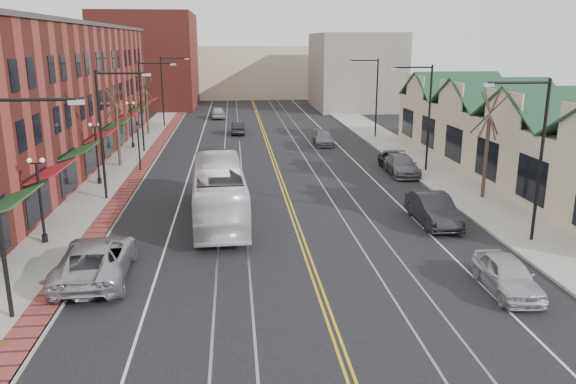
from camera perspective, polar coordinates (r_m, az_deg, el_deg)
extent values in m
plane|color=black|center=(21.96, 3.78, -11.51)|extent=(160.00, 160.00, 0.00)
cube|color=gray|center=(41.48, -17.49, 0.77)|extent=(4.00, 120.00, 0.15)
cube|color=gray|center=(43.35, 15.28, 1.53)|extent=(4.00, 120.00, 0.15)
cube|color=maroon|center=(49.14, -24.45, 8.69)|extent=(10.00, 50.00, 11.00)
cube|color=#BCAF91|center=(45.39, 22.60, 4.37)|extent=(8.00, 36.00, 4.60)
cube|color=maroon|center=(90.31, -13.99, 12.84)|extent=(14.00, 18.00, 14.00)
cube|color=#BCAF91|center=(104.56, -3.82, 12.11)|extent=(22.00, 14.00, 9.00)
cube|color=slate|center=(86.44, 6.83, 12.09)|extent=(12.00, 16.00, 11.00)
cylinder|color=black|center=(20.58, -24.80, 8.51)|extent=(3.00, 0.12, 0.12)
cube|color=#999999|center=(20.15, -20.70, 8.52)|extent=(0.50, 0.25, 0.15)
cylinder|color=black|center=(36.74, -18.45, 5.42)|extent=(0.16, 0.16, 8.00)
cylinder|color=black|center=(36.05, -16.59, 11.49)|extent=(3.00, 0.12, 0.12)
cube|color=#999999|center=(35.80, -14.17, 11.47)|extent=(0.50, 0.25, 0.15)
cylinder|color=black|center=(52.33, -14.69, 8.36)|extent=(0.16, 0.16, 8.00)
cylinder|color=black|center=(51.84, -13.30, 12.61)|extent=(3.00, 0.12, 0.12)
cube|color=#999999|center=(51.67, -11.60, 12.58)|extent=(0.50, 0.25, 0.15)
cylinder|color=black|center=(68.10, -12.64, 9.93)|extent=(0.16, 0.16, 8.00)
cylinder|color=black|center=(67.73, -11.53, 13.18)|extent=(3.00, 0.12, 0.12)
cube|color=#999999|center=(67.60, -10.23, 13.16)|extent=(0.50, 0.25, 0.15)
cylinder|color=black|center=(29.92, 24.27, 2.81)|extent=(0.16, 0.16, 8.00)
cylinder|color=black|center=(28.71, 22.45, 10.23)|extent=(3.00, 0.12, 0.12)
cube|color=#999999|center=(28.05, 19.68, 10.19)|extent=(0.50, 0.25, 0.15)
cylinder|color=black|center=(44.30, 14.13, 7.26)|extent=(0.16, 0.16, 8.00)
cylinder|color=black|center=(43.50, 12.55, 12.25)|extent=(3.00, 0.12, 0.12)
cube|color=#999999|center=(43.07, 10.60, 12.20)|extent=(0.50, 0.25, 0.15)
cylinder|color=black|center=(59.52, 9.00, 9.41)|extent=(0.16, 0.16, 8.00)
cylinder|color=black|center=(58.92, 7.70, 13.11)|extent=(3.00, 0.12, 0.12)
cube|color=#999999|center=(58.61, 6.23, 13.05)|extent=(0.50, 0.25, 0.15)
cylinder|color=black|center=(30.47, -23.46, -4.33)|extent=(0.28, 0.28, 0.40)
cylinder|color=black|center=(29.96, -23.82, -1.07)|extent=(0.14, 0.14, 4.00)
cube|color=black|center=(29.52, -24.22, 2.66)|extent=(0.60, 0.06, 0.06)
sphere|color=white|center=(29.59, -24.80, 2.92)|extent=(0.24, 0.24, 0.24)
sphere|color=white|center=(29.39, -23.70, 2.97)|extent=(0.24, 0.24, 0.24)
cylinder|color=black|center=(41.59, -18.60, 1.11)|extent=(0.28, 0.28, 0.40)
cylinder|color=black|center=(41.22, -18.80, 3.53)|extent=(0.14, 0.14, 4.00)
cube|color=black|center=(40.89, -19.04, 6.28)|extent=(0.60, 0.06, 0.06)
sphere|color=white|center=(40.94, -19.47, 6.46)|extent=(0.24, 0.24, 0.24)
sphere|color=white|center=(40.80, -18.65, 6.51)|extent=(0.24, 0.24, 0.24)
cylinder|color=black|center=(55.03, -15.45, 4.61)|extent=(0.28, 0.28, 0.40)
cylinder|color=black|center=(54.75, -15.59, 6.46)|extent=(0.14, 0.14, 4.00)
cube|color=black|center=(54.50, -15.73, 8.54)|extent=(0.60, 0.06, 0.06)
sphere|color=white|center=(54.54, -16.06, 8.68)|extent=(0.24, 0.24, 0.24)
sphere|color=white|center=(54.44, -15.43, 8.71)|extent=(0.24, 0.24, 0.24)
cylinder|color=#382B21|center=(46.85, -16.88, 5.55)|extent=(0.24, 0.24, 4.90)
cylinder|color=#382B21|center=(46.53, -17.12, 8.65)|extent=(0.58, 1.37, 2.90)
cylinder|color=#382B21|center=(46.53, -17.12, 8.65)|extent=(1.60, 0.66, 2.78)
cylinder|color=#382B21|center=(46.53, -17.12, 8.65)|extent=(0.53, 1.23, 2.96)
cylinder|color=#382B21|center=(46.53, -17.12, 8.65)|extent=(1.69, 1.03, 2.64)
cylinder|color=#382B21|center=(46.53, -17.12, 8.65)|extent=(1.78, 1.29, 2.48)
cylinder|color=#382B21|center=(62.49, -14.11, 7.82)|extent=(0.24, 0.24, 4.55)
cylinder|color=#382B21|center=(62.26, -14.25, 9.98)|extent=(0.55, 1.28, 2.69)
cylinder|color=#382B21|center=(62.26, -14.25, 9.98)|extent=(1.49, 0.62, 2.58)
cylinder|color=#382B21|center=(62.26, -14.25, 9.98)|extent=(0.50, 1.15, 2.75)
cylinder|color=#382B21|center=(62.26, -14.25, 9.98)|extent=(1.57, 0.97, 2.45)
cylinder|color=#382B21|center=(62.26, -14.25, 9.98)|extent=(1.66, 1.20, 2.30)
cylinder|color=#382B21|center=(37.59, 19.46, 3.40)|extent=(0.24, 0.24, 5.25)
cylinder|color=#382B21|center=(37.18, 19.83, 7.51)|extent=(0.61, 1.46, 3.10)
cylinder|color=#382B21|center=(37.18, 19.83, 7.51)|extent=(1.70, 0.70, 2.97)
cylinder|color=#382B21|center=(37.18, 19.83, 7.51)|extent=(0.56, 1.31, 3.17)
cylinder|color=#382B21|center=(37.18, 19.83, 7.51)|extent=(1.80, 1.10, 2.82)
cylinder|color=#382B21|center=(37.18, 19.83, 7.51)|extent=(1.90, 1.37, 2.65)
cylinder|color=#592D19|center=(25.61, -23.30, -8.39)|extent=(0.60, 0.60, 0.02)
cylinder|color=#592D19|center=(30.08, -20.51, -4.66)|extent=(0.60, 0.60, 0.02)
cylinder|color=black|center=(44.71, -14.89, 4.16)|extent=(0.12, 0.12, 3.20)
imported|color=black|center=(44.43, -15.04, 6.38)|extent=(0.18, 0.15, 0.90)
imported|color=silver|center=(31.96, -7.03, 0.09)|extent=(3.27, 11.76, 3.24)
imported|color=#9D9EA4|center=(25.35, -18.96, -6.48)|extent=(3.14, 6.32, 1.72)
imported|color=#B4B6BC|center=(24.45, 21.37, -7.85)|extent=(1.92, 4.35, 1.45)
imported|color=#222228|center=(32.04, 14.53, -1.72)|extent=(1.76, 5.05, 1.66)
imported|color=#5A5B61|center=(43.45, 11.45, 2.69)|extent=(2.25, 5.14, 1.47)
imported|color=black|center=(44.98, 10.86, 3.12)|extent=(2.13, 4.39, 1.44)
imported|color=black|center=(61.95, -5.07, 6.51)|extent=(1.54, 4.13, 1.35)
imported|color=slate|center=(55.23, 3.60, 5.48)|extent=(2.03, 4.58, 1.31)
imported|color=#A2A5A8|center=(75.03, -7.20, 8.01)|extent=(2.25, 4.65, 1.53)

